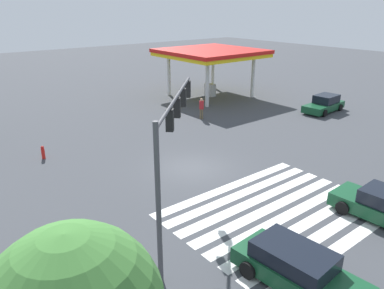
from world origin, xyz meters
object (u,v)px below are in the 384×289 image
car_3 (324,104)px  fire_hydrant (43,152)px  car_1 (383,206)px  pedestrian (202,107)px  traffic_signal_mast (174,130)px  car_4 (297,268)px

car_3 → fire_hydrant: 24.25m
car_1 → pedestrian: size_ratio=2.42×
traffic_signal_mast → car_4: size_ratio=1.27×
car_1 → car_4: car_1 is taller
traffic_signal_mast → car_1: size_ratio=1.37×
pedestrian → car_4: bearing=12.5°
car_3 → pedestrian: size_ratio=2.60×
pedestrian → fire_hydrant: size_ratio=2.11×
traffic_signal_mast → car_4: bearing=-121.8°
car_3 → fire_hydrant: size_ratio=5.48×
car_1 → fire_hydrant: bearing=27.5°
car_3 → pedestrian: pedestrian is taller
car_1 → pedestrian: 17.72m
car_1 → fire_hydrant: size_ratio=5.10×
car_4 → pedestrian: (10.38, 17.53, 0.34)m
car_1 → car_3: size_ratio=0.93×
traffic_signal_mast → fire_hydrant: (-1.83, 11.68, -4.15)m
car_3 → pedestrian: 11.53m
traffic_signal_mast → car_1: bearing=-78.4°
car_1 → car_4: size_ratio=0.93×
car_4 → fire_hydrant: size_ratio=5.51×
car_3 → pedestrian: bearing=-30.8°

